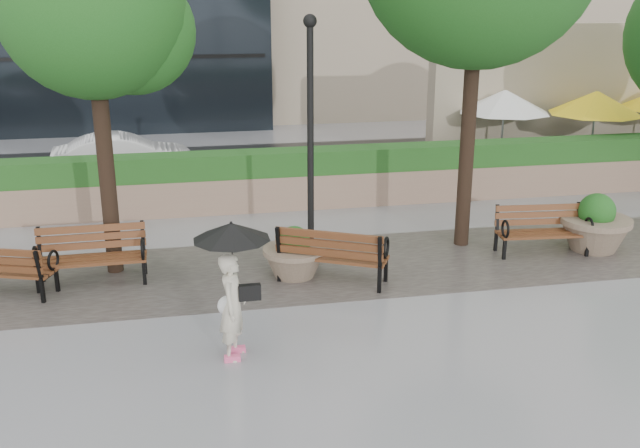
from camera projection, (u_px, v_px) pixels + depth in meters
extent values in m
plane|color=gray|center=(364.00, 342.00, 10.19)|extent=(100.00, 100.00, 0.00)
cube|color=#383330|center=(323.00, 267.00, 12.99)|extent=(28.00, 3.20, 0.01)
cube|color=#91745E|center=(288.00, 190.00, 16.61)|extent=(24.00, 0.80, 0.80)
cube|color=#22521B|center=(288.00, 162.00, 16.40)|extent=(24.00, 0.75, 0.55)
cube|color=tan|center=(594.00, 94.00, 20.70)|extent=(10.00, 0.60, 4.00)
cube|color=#22521B|center=(616.00, 164.00, 19.02)|extent=(8.00, 0.50, 0.90)
cube|color=black|center=(267.00, 168.00, 20.46)|extent=(40.00, 7.00, 0.00)
cube|color=brown|center=(4.00, 271.00, 11.72)|extent=(1.76, 1.05, 0.05)
cube|color=black|center=(5.00, 282.00, 11.75)|extent=(1.79, 1.14, 0.43)
torus|color=black|center=(53.00, 260.00, 11.71)|extent=(0.16, 0.34, 0.35)
cube|color=brown|center=(92.00, 260.00, 12.11)|extent=(1.83, 0.57, 0.05)
cube|color=brown|center=(91.00, 237.00, 12.28)|extent=(1.82, 0.15, 0.43)
cube|color=black|center=(93.00, 271.00, 12.20)|extent=(1.83, 0.67, 0.47)
torus|color=black|center=(35.00, 257.00, 11.71)|extent=(0.06, 0.38, 0.37)
torus|color=black|center=(143.00, 250.00, 12.05)|extent=(0.06, 0.38, 0.37)
cube|color=brown|center=(333.00, 256.00, 12.24)|extent=(1.91, 1.37, 0.05)
cube|color=brown|center=(329.00, 244.00, 11.87)|extent=(1.71, 0.99, 0.44)
cube|color=black|center=(333.00, 269.00, 12.27)|extent=(1.96, 1.46, 0.48)
torus|color=black|center=(386.00, 248.00, 12.11)|extent=(0.23, 0.36, 0.38)
torus|color=black|center=(288.00, 238.00, 12.59)|extent=(0.23, 0.36, 0.38)
cube|color=brown|center=(543.00, 234.00, 13.52)|extent=(1.76, 0.68, 0.05)
cube|color=brown|center=(539.00, 215.00, 13.68)|extent=(1.72, 0.28, 0.40)
cube|color=black|center=(541.00, 243.00, 13.61)|extent=(1.77, 0.77, 0.44)
torus|color=black|center=(505.00, 229.00, 13.22)|extent=(0.08, 0.36, 0.35)
torus|color=black|center=(589.00, 226.00, 13.38)|extent=(0.08, 0.36, 0.35)
cylinder|color=#7F6B56|center=(294.00, 250.00, 12.43)|extent=(1.10, 1.10, 0.09)
sphere|color=#194D16|center=(294.00, 242.00, 12.38)|extent=(0.57, 0.57, 0.57)
cylinder|color=#7F6B56|center=(596.00, 220.00, 13.71)|extent=(1.35, 1.35, 0.11)
sphere|color=#194D16|center=(597.00, 211.00, 13.65)|extent=(0.70, 0.70, 0.70)
cylinder|color=black|center=(310.00, 146.00, 12.90)|extent=(0.12, 0.12, 4.26)
cylinder|color=black|center=(311.00, 249.00, 13.51)|extent=(0.28, 0.28, 0.30)
sphere|color=black|center=(310.00, 21.00, 12.23)|extent=(0.24, 0.24, 0.24)
cylinder|color=black|center=(105.00, 154.00, 12.17)|extent=(0.28, 0.28, 4.28)
sphere|color=#194D16|center=(91.00, 5.00, 11.42)|extent=(3.02, 3.02, 3.02)
sphere|color=#194D16|center=(132.00, 31.00, 11.95)|extent=(2.11, 2.11, 2.11)
cylinder|color=black|center=(469.00, 114.00, 13.41)|extent=(0.28, 0.28, 5.21)
cylinder|color=black|center=(499.00, 172.00, 19.83)|extent=(0.40, 0.40, 0.10)
cylinder|color=#99999E|center=(502.00, 135.00, 19.50)|extent=(0.06, 0.06, 2.20)
cone|color=white|center=(505.00, 102.00, 19.23)|extent=(2.50, 2.50, 0.60)
cylinder|color=black|center=(588.00, 174.00, 19.59)|extent=(0.40, 0.40, 0.10)
cylinder|color=#99999E|center=(592.00, 136.00, 19.27)|extent=(0.06, 0.06, 2.20)
cone|color=yellow|center=(596.00, 103.00, 19.00)|extent=(2.50, 2.50, 0.60)
imported|color=silver|center=(124.00, 157.00, 19.10)|extent=(3.81, 1.67, 1.22)
imported|color=beige|center=(233.00, 303.00, 9.55)|extent=(0.58, 0.68, 1.59)
cube|color=#F2598C|center=(238.00, 349.00, 9.90)|extent=(0.17, 0.24, 0.08)
cube|color=#F2598C|center=(232.00, 358.00, 9.65)|extent=(0.17, 0.24, 0.08)
cube|color=black|center=(250.00, 292.00, 9.52)|extent=(0.20, 0.31, 0.22)
sphere|color=white|center=(227.00, 306.00, 9.83)|extent=(0.28, 0.28, 0.28)
cylinder|color=black|center=(233.00, 260.00, 9.42)|extent=(0.02, 0.02, 0.85)
cone|color=black|center=(231.00, 231.00, 9.29)|extent=(1.04, 1.04, 0.22)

